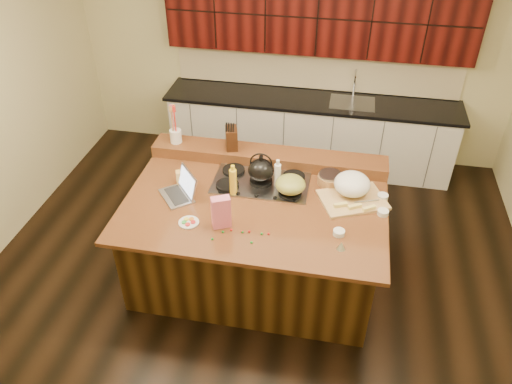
# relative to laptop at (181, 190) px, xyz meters

# --- Properties ---
(room) EXTENTS (5.52, 5.02, 2.72)m
(room) POSITION_rel_laptop_xyz_m (0.69, 0.02, 0.37)
(room) COLOR black
(room) RESTS_ON ground
(island) EXTENTS (2.40, 1.60, 0.92)m
(island) POSITION_rel_laptop_xyz_m (0.69, 0.02, -0.52)
(island) COLOR black
(island) RESTS_ON ground
(back_ledge) EXTENTS (2.40, 0.30, 0.12)m
(back_ledge) POSITION_rel_laptop_xyz_m (0.69, 0.72, -0.00)
(back_ledge) COLOR black
(back_ledge) RESTS_ON island
(cooktop) EXTENTS (0.92, 0.52, 0.05)m
(cooktop) POSITION_rel_laptop_xyz_m (0.69, 0.32, -0.05)
(cooktop) COLOR gray
(cooktop) RESTS_ON island
(back_counter) EXTENTS (3.70, 0.66, 2.40)m
(back_counter) POSITION_rel_laptop_xyz_m (0.99, 2.25, -0.00)
(back_counter) COLOR silver
(back_counter) RESTS_ON ground
(kettle) EXTENTS (0.27, 0.27, 0.22)m
(kettle) POSITION_rel_laptop_xyz_m (0.69, 0.32, 0.09)
(kettle) COLOR black
(kettle) RESTS_ON cooktop
(green_bowl) EXTENTS (0.35, 0.35, 0.16)m
(green_bowl) POSITION_rel_laptop_xyz_m (0.99, 0.19, 0.06)
(green_bowl) COLOR olive
(green_bowl) RESTS_ON cooktop
(laptop) EXTENTS (0.43, 0.44, 0.24)m
(laptop) POSITION_rel_laptop_xyz_m (0.00, 0.00, 0.00)
(laptop) COLOR #B7B7BC
(laptop) RESTS_ON island
(oil_bottle) EXTENTS (0.07, 0.07, 0.27)m
(oil_bottle) POSITION_rel_laptop_xyz_m (0.47, 0.11, 0.07)
(oil_bottle) COLOR yellow
(oil_bottle) RESTS_ON island
(vinegar_bottle) EXTENTS (0.08, 0.08, 0.25)m
(vinegar_bottle) POSITION_rel_laptop_xyz_m (0.85, 0.30, 0.06)
(vinegar_bottle) COLOR silver
(vinegar_bottle) RESTS_ON island
(wooden_tray) EXTENTS (0.70, 0.62, 0.23)m
(wooden_tray) POSITION_rel_laptop_xyz_m (1.55, 0.28, 0.04)
(wooden_tray) COLOR tan
(wooden_tray) RESTS_ON island
(ramekin_a) EXTENTS (0.11, 0.11, 0.04)m
(ramekin_a) POSITION_rel_laptop_xyz_m (1.47, -0.28, -0.04)
(ramekin_a) COLOR white
(ramekin_a) RESTS_ON island
(ramekin_b) EXTENTS (0.11, 0.11, 0.04)m
(ramekin_b) POSITION_rel_laptop_xyz_m (1.84, 0.30, -0.04)
(ramekin_b) COLOR white
(ramekin_b) RESTS_ON island
(ramekin_c) EXTENTS (0.13, 0.13, 0.04)m
(ramekin_c) POSITION_rel_laptop_xyz_m (1.84, 0.07, -0.04)
(ramekin_c) COLOR white
(ramekin_c) RESTS_ON island
(strainer_bowl) EXTENTS (0.30, 0.30, 0.09)m
(strainer_bowl) POSITION_rel_laptop_xyz_m (1.34, 0.45, -0.02)
(strainer_bowl) COLOR #996B3F
(strainer_bowl) RESTS_ON island
(kitchen_timer) EXTENTS (0.09, 0.09, 0.07)m
(kitchen_timer) POSITION_rel_laptop_xyz_m (1.50, -0.45, -0.03)
(kitchen_timer) COLOR silver
(kitchen_timer) RESTS_ON island
(pink_bag) EXTENTS (0.18, 0.15, 0.30)m
(pink_bag) POSITION_rel_laptop_xyz_m (0.47, -0.36, 0.08)
(pink_bag) COLOR #E36A89
(pink_bag) RESTS_ON island
(candy_plate) EXTENTS (0.22, 0.22, 0.01)m
(candy_plate) POSITION_rel_laptop_xyz_m (0.18, -0.38, -0.06)
(candy_plate) COLOR white
(candy_plate) RESTS_ON island
(package_box) EXTENTS (0.12, 0.10, 0.14)m
(package_box) POSITION_rel_laptop_xyz_m (-0.06, 0.18, 0.01)
(package_box) COLOR gold
(package_box) RESTS_ON island
(utensil_crock) EXTENTS (0.13, 0.13, 0.14)m
(utensil_crock) POSITION_rel_laptop_xyz_m (-0.28, 0.72, 0.13)
(utensil_crock) COLOR white
(utensil_crock) RESTS_ON back_ledge
(knife_block) EXTENTS (0.16, 0.21, 0.22)m
(knife_block) POSITION_rel_laptop_xyz_m (0.31, 0.72, 0.17)
(knife_block) COLOR black
(knife_block) RESTS_ON back_ledge
(gumdrop_0) EXTENTS (0.02, 0.02, 0.02)m
(gumdrop_0) POSITION_rel_laptop_xyz_m (0.43, -0.39, -0.05)
(gumdrop_0) COLOR red
(gumdrop_0) RESTS_ON island
(gumdrop_1) EXTENTS (0.02, 0.02, 0.02)m
(gumdrop_1) POSITION_rel_laptop_xyz_m (0.77, -0.53, -0.05)
(gumdrop_1) COLOR #198C26
(gumdrop_1) RESTS_ON island
(gumdrop_2) EXTENTS (0.02, 0.02, 0.02)m
(gumdrop_2) POSITION_rel_laptop_xyz_m (0.89, -0.39, -0.05)
(gumdrop_2) COLOR red
(gumdrop_2) RESTS_ON island
(gumdrop_3) EXTENTS (0.02, 0.02, 0.02)m
(gumdrop_3) POSITION_rel_laptop_xyz_m (0.51, -0.44, -0.05)
(gumdrop_3) COLOR #198C26
(gumdrop_3) RESTS_ON island
(gumdrop_4) EXTENTS (0.02, 0.02, 0.02)m
(gumdrop_4) POSITION_rel_laptop_xyz_m (0.57, -0.40, -0.05)
(gumdrop_4) COLOR red
(gumdrop_4) RESTS_ON island
(gumdrop_5) EXTENTS (0.02, 0.02, 0.02)m
(gumdrop_5) POSITION_rel_laptop_xyz_m (0.67, -0.41, -0.05)
(gumdrop_5) COLOR #198C26
(gumdrop_5) RESTS_ON island
(gumdrop_6) EXTENTS (0.02, 0.02, 0.02)m
(gumdrop_6) POSITION_rel_laptop_xyz_m (0.72, -0.40, -0.05)
(gumdrop_6) COLOR red
(gumdrop_6) RESTS_ON island
(gumdrop_7) EXTENTS (0.02, 0.02, 0.02)m
(gumdrop_7) POSITION_rel_laptop_xyz_m (0.44, -0.55, -0.05)
(gumdrop_7) COLOR #198C26
(gumdrop_7) RESTS_ON island
(gumdrop_8) EXTENTS (0.02, 0.02, 0.02)m
(gumdrop_8) POSITION_rel_laptop_xyz_m (0.66, -0.41, -0.05)
(gumdrop_8) COLOR red
(gumdrop_8) RESTS_ON island
(gumdrop_9) EXTENTS (0.02, 0.02, 0.02)m
(gumdrop_9) POSITION_rel_laptop_xyz_m (0.83, -0.40, -0.05)
(gumdrop_9) COLOR #198C26
(gumdrop_9) RESTS_ON island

